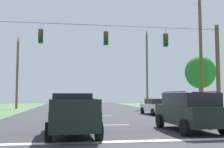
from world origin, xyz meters
TOP-DOWN VIEW (x-y plane):
  - stop_bar_stripe at (0.00, 3.62)m, footprint 14.38×0.45m
  - lane_dash_0 at (0.00, 9.62)m, footprint 2.50×0.15m
  - lane_dash_1 at (0.00, 17.02)m, footprint 2.50×0.15m
  - lane_dash_2 at (0.00, 22.22)m, footprint 2.50×0.15m
  - overhead_signal_span at (0.12, 11.51)m, footprint 17.04×0.31m
  - pickup_truck at (-2.31, 5.81)m, footprint 2.48×5.48m
  - suv_black at (3.71, 6.18)m, footprint 2.32×4.85m
  - distant_car_crossing_white at (5.77, 18.08)m, footprint 2.30×4.43m
  - utility_pole_mid_right at (8.88, 14.85)m, footprint 0.28×1.98m
  - utility_pole_far_right at (8.43, 30.43)m, footprint 0.27×1.64m
  - utility_pole_far_left at (-9.62, 30.33)m, footprint 0.29×1.71m
  - tree_roadside_right at (12.60, 22.44)m, footprint 3.55×3.55m

SIDE VIEW (x-z plane):
  - stop_bar_stripe at x=0.00m, z-range 0.00..0.01m
  - lane_dash_0 at x=0.00m, z-range 0.00..0.01m
  - lane_dash_1 at x=0.00m, z-range 0.00..0.01m
  - lane_dash_2 at x=0.00m, z-range 0.00..0.01m
  - distant_car_crossing_white at x=5.77m, z-range 0.03..1.55m
  - pickup_truck at x=-2.31m, z-range -0.01..1.94m
  - suv_black at x=3.71m, z-range 0.03..2.09m
  - overhead_signal_span at x=0.12m, z-range 0.37..7.54m
  - tree_roadside_right at x=12.60m, z-range 1.29..7.76m
  - utility_pole_far_left at x=-9.62m, z-range -0.15..9.56m
  - utility_pole_far_right at x=8.43m, z-range 0.03..11.21m
  - utility_pole_mid_right at x=8.88m, z-range 0.00..11.26m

